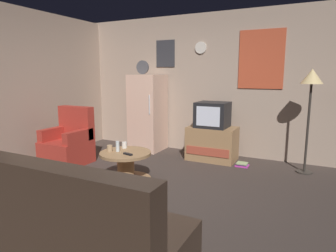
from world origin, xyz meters
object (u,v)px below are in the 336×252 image
Objects in this scene: armchair at (69,144)px; couch at (76,233)px; coffee_table at (126,167)px; crt_tv at (213,115)px; book_stack at (242,165)px; fridge at (148,113)px; standing_lamp at (311,85)px; wine_glass at (118,146)px; remote_control at (128,154)px; tv_stand at (212,143)px; mug_ceramic_tan at (110,148)px; mug_ceramic_white at (124,145)px.

couch is (2.16, -2.09, -0.03)m from armchair.
couch is (0.77, -1.77, 0.10)m from coffee_table.
book_stack is at bearing -14.42° from crt_tv.
fridge reaches higher than book_stack.
couch is at bearing -44.14° from armchair.
wine_glass is at bearing -146.16° from standing_lamp.
fridge is 11.80× the size of wine_glass.
remote_control is at bearing -127.96° from book_stack.
coffee_table is at bearing 113.34° from couch.
crt_tv reaches higher than book_stack.
crt_tv reaches higher than tv_stand.
crt_tv is at bearing -4.85° from fridge.
remote_control is (-0.63, -1.70, -0.37)m from crt_tv.
crt_tv is 1.86m from wine_glass.
coffee_table is at bearing -114.93° from crt_tv.
coffee_table is 8.00× the size of mug_ceramic_tan.
fridge is 1.84m from wine_glass.
mug_ceramic_tan reaches higher than book_stack.
mug_ceramic_tan is 0.60× the size of remote_control.
crt_tv is 6.00× the size of mug_ceramic_white.
fridge reaches higher than armchair.
crt_tv is 6.00× the size of mug_ceramic_tan.
tv_stand reaches higher than remote_control.
wine_glass is at bearing -15.00° from armchair.
wine_glass is 0.16× the size of armchair.
book_stack is (0.58, -0.15, -0.78)m from crt_tv.
armchair reaches higher than tv_stand.
tv_stand is 1.77m from coffee_table.
standing_lamp is 17.67× the size of mug_ceramic_tan.
fridge reaches higher than remote_control.
remote_control is at bearing -5.98° from mug_ceramic_tan.
mug_ceramic_white reaches higher than remote_control.
couch reaches higher than remote_control.
standing_lamp reaches higher than tv_stand.
crt_tv is 0.32× the size of couch.
couch reaches higher than mug_ceramic_white.
fridge is at bearing 177.04° from standing_lamp.
remote_control is at bearing -142.13° from standing_lamp.
armchair is (-0.74, -1.40, -0.42)m from fridge.
remote_control reaches higher than coffee_table.
couch is at bearing -99.82° from book_stack.
mug_ceramic_tan is 1.98m from couch.
mug_ceramic_white is 1.26m from armchair.
crt_tv reaches higher than mug_ceramic_white.
wine_glass is at bearing -117.88° from tv_stand.
remote_control is (0.11, -0.10, 0.23)m from coffee_table.
fridge is at bearing 172.27° from book_stack.
mug_ceramic_tan is 0.43× the size of book_stack.
mug_ceramic_tan is 0.33m from remote_control.
coffee_table is (-0.74, -1.60, -0.60)m from crt_tv.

